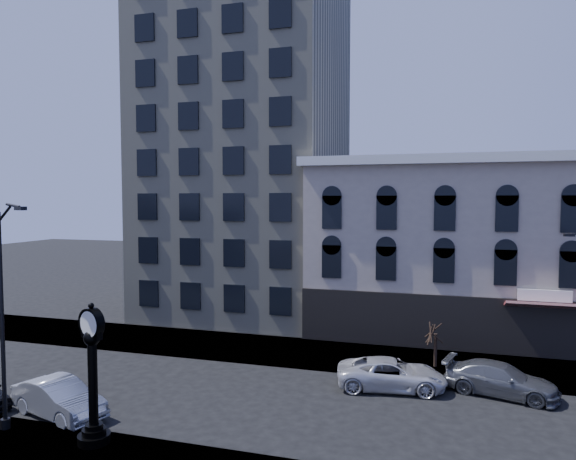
% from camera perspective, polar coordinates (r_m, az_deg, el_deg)
% --- Properties ---
extents(ground, '(160.00, 160.00, 0.00)m').
position_cam_1_polar(ground, '(26.53, -6.94, -17.97)').
color(ground, black).
rests_on(ground, ground).
extents(sidewalk_far, '(160.00, 6.00, 0.12)m').
position_cam_1_polar(sidewalk_far, '(33.60, -1.37, -13.17)').
color(sidewalk_far, '#9B988D').
rests_on(sidewalk_far, ground).
extents(cream_tower, '(15.90, 15.40, 42.50)m').
position_cam_1_polar(cream_tower, '(45.53, -4.66, 15.68)').
color(cream_tower, '#BAB596').
rests_on(cream_tower, ground).
extents(victorian_row, '(22.60, 11.19, 12.50)m').
position_cam_1_polar(victorian_row, '(38.77, 19.55, -2.19)').
color(victorian_row, '#B9A998').
rests_on(victorian_row, ground).
extents(street_clock, '(1.26, 1.26, 5.56)m').
position_cam_1_polar(street_clock, '(22.19, -20.87, -15.30)').
color(street_clock, black).
rests_on(street_clock, sidewalk_near).
extents(street_lamp_near, '(2.37, 1.12, 9.57)m').
position_cam_1_polar(street_lamp_near, '(23.41, -28.70, -2.70)').
color(street_lamp_near, black).
rests_on(street_lamp_near, sidewalk_near).
extents(bare_tree_far, '(1.77, 1.77, 3.04)m').
position_cam_1_polar(bare_tree_far, '(30.85, 16.10, -10.31)').
color(bare_tree_far, black).
rests_on(bare_tree_far, sidewalk_far).
extents(car_near_b, '(5.21, 3.05, 1.62)m').
position_cam_1_polar(car_near_b, '(26.13, -24.12, -16.69)').
color(car_near_b, '#A5A8AD').
rests_on(car_near_b, ground).
extents(car_far_a, '(5.79, 3.27, 1.53)m').
position_cam_1_polar(car_far_a, '(27.67, 11.43, -15.41)').
color(car_far_a, silver).
rests_on(car_far_a, ground).
extents(car_far_b, '(5.75, 3.50, 1.56)m').
position_cam_1_polar(car_far_b, '(28.41, 22.54, -15.07)').
color(car_far_b, '#595B60').
rests_on(car_far_b, ground).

